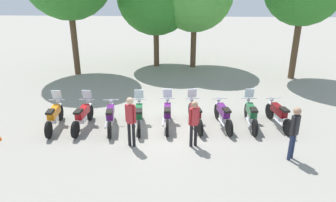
{
  "coord_description": "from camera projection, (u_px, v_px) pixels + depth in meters",
  "views": [
    {
      "loc": [
        0.56,
        -11.06,
        5.42
      ],
      "look_at": [
        0.0,
        0.5,
        0.9
      ],
      "focal_mm": 33.18,
      "sensor_mm": 36.0,
      "label": 1
    }
  ],
  "objects": [
    {
      "name": "ground_plane",
      "position": [
        167.0,
        127.0,
        12.29
      ],
      "size": [
        80.0,
        80.0,
        0.0
      ],
      "primitive_type": "plane",
      "color": "gray"
    },
    {
      "name": "motorcycle_0",
      "position": [
        54.0,
        116.0,
        12.01
      ],
      "size": [
        0.62,
        2.19,
        1.37
      ],
      "rotation": [
        0.0,
        0.0,
        1.67
      ],
      "color": "black",
      "rests_on": "ground_plane"
    },
    {
      "name": "motorcycle_1",
      "position": [
        83.0,
        116.0,
        12.03
      ],
      "size": [
        0.62,
        2.19,
        1.37
      ],
      "rotation": [
        0.0,
        0.0,
        1.51
      ],
      "color": "black",
      "rests_on": "ground_plane"
    },
    {
      "name": "motorcycle_2",
      "position": [
        111.0,
        116.0,
        12.0
      ],
      "size": [
        0.62,
        2.18,
        0.99
      ],
      "rotation": [
        0.0,
        0.0,
        1.72
      ],
      "color": "black",
      "rests_on": "ground_plane"
    },
    {
      "name": "motorcycle_3",
      "position": [
        139.0,
        115.0,
        12.08
      ],
      "size": [
        0.62,
        2.19,
        1.37
      ],
      "rotation": [
        0.0,
        0.0,
        1.69
      ],
      "color": "black",
      "rests_on": "ground_plane"
    },
    {
      "name": "motorcycle_4",
      "position": [
        167.0,
        114.0,
        12.16
      ],
      "size": [
        0.62,
        2.19,
        1.37
      ],
      "rotation": [
        0.0,
        0.0,
        1.62
      ],
      "color": "black",
      "rests_on": "ground_plane"
    },
    {
      "name": "motorcycle_5",
      "position": [
        195.0,
        114.0,
        12.17
      ],
      "size": [
        0.69,
        2.17,
        1.37
      ],
      "rotation": [
        0.0,
        0.0,
        1.77
      ],
      "color": "black",
      "rests_on": "ground_plane"
    },
    {
      "name": "motorcycle_6",
      "position": [
        223.0,
        115.0,
        12.14
      ],
      "size": [
        0.67,
        2.17,
        0.99
      ],
      "rotation": [
        0.0,
        0.0,
        1.75
      ],
      "color": "black",
      "rests_on": "ground_plane"
    },
    {
      "name": "motorcycle_7",
      "position": [
        251.0,
        114.0,
        12.18
      ],
      "size": [
        0.62,
        2.19,
        1.37
      ],
      "rotation": [
        0.0,
        0.0,
        1.57
      ],
      "color": "black",
      "rests_on": "ground_plane"
    },
    {
      "name": "motorcycle_8",
      "position": [
        279.0,
        114.0,
        12.18
      ],
      "size": [
        0.67,
        2.17,
        0.99
      ],
      "rotation": [
        0.0,
        0.0,
        1.75
      ],
      "color": "black",
      "rests_on": "ground_plane"
    },
    {
      "name": "person_0",
      "position": [
        294.0,
        129.0,
        9.7
      ],
      "size": [
        0.34,
        0.34,
        1.81
      ],
      "rotation": [
        0.0,
        0.0,
        2.35
      ],
      "color": "#232D4C",
      "rests_on": "ground_plane"
    },
    {
      "name": "person_1",
      "position": [
        194.0,
        120.0,
        10.52
      ],
      "size": [
        0.4,
        0.29,
        1.68
      ],
      "rotation": [
        0.0,
        0.0,
        2.01
      ],
      "color": "black",
      "rests_on": "ground_plane"
    },
    {
      "name": "person_2",
      "position": [
        131.0,
        118.0,
        10.5
      ],
      "size": [
        0.4,
        0.3,
        1.81
      ],
      "rotation": [
        0.0,
        0.0,
        4.39
      ],
      "color": "black",
      "rests_on": "ground_plane"
    }
  ]
}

